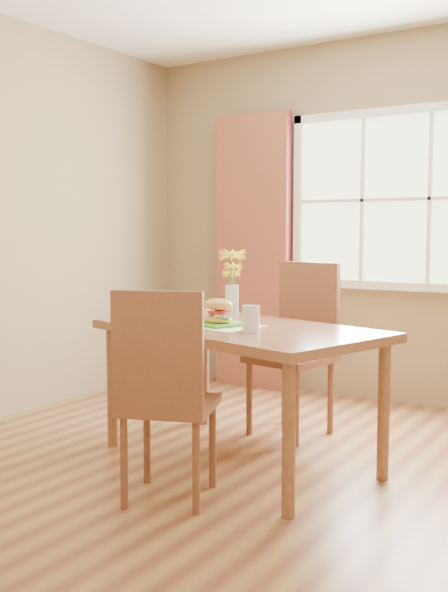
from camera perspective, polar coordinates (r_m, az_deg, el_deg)
room at (r=3.49m, az=3.94°, el=6.70°), size 4.24×3.84×2.74m
window at (r=5.22m, az=13.98°, el=7.73°), size 1.62×0.06×1.32m
curtain_left at (r=5.61m, az=2.37°, el=3.61°), size 0.65×0.08×2.20m
dining_table at (r=3.77m, az=1.18°, el=-3.64°), size 1.72×1.24×0.76m
chair_near at (r=3.21m, az=-4.95°, el=-7.54°), size 0.54×0.54×1.01m
chair_far at (r=4.39m, az=6.22°, el=-3.58°), size 0.51×0.51×1.07m
placemat at (r=3.73m, az=-0.67°, el=-2.48°), size 0.48×0.37×0.01m
plate at (r=3.73m, az=-0.32°, el=-2.35°), size 0.28×0.28×0.01m
croissant_sandwich at (r=3.70m, az=-0.50°, el=-1.28°), size 0.21×0.16×0.14m
water_glass at (r=3.51m, az=2.23°, el=-1.95°), size 0.09×0.09×0.14m
flower_vase at (r=4.05m, az=0.67°, el=1.58°), size 0.17×0.17×0.41m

